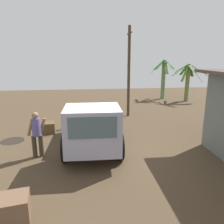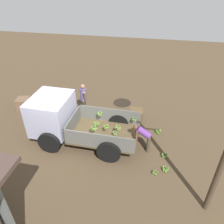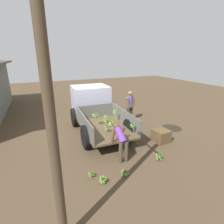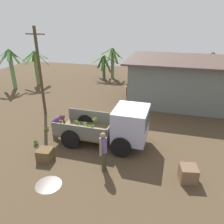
{
  "view_description": "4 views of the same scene",
  "coord_description": "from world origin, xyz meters",
  "px_view_note": "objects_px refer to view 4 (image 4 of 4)",
  "views": [
    {
      "loc": [
        7.53,
        -0.55,
        3.62
      ],
      "look_at": [
        -1.23,
        0.51,
        1.4
      ],
      "focal_mm": 35.0,
      "sensor_mm": 36.0,
      "label": 1
    },
    {
      "loc": [
        -3.58,
        6.75,
        6.41
      ],
      "look_at": [
        -1.99,
        -1.22,
        1.07
      ],
      "focal_mm": 35.0,
      "sensor_mm": 36.0,
      "label": 2
    },
    {
      "loc": [
        -8.42,
        2.22,
        3.57
      ],
      "look_at": [
        -1.23,
        -0.9,
        1.0
      ],
      "focal_mm": 28.0,
      "sensor_mm": 36.0,
      "label": 3
    },
    {
      "loc": [
        1.98,
        -9.53,
        5.9
      ],
      "look_at": [
        -0.59,
        0.09,
        1.53
      ],
      "focal_mm": 35.0,
      "sensor_mm": 36.0,
      "label": 4
    }
  ],
  "objects_px": {
    "banana_bunch_on_ground_3": "(47,128)",
    "wooden_crate_0": "(45,154)",
    "banana_bunch_on_ground_2": "(36,142)",
    "banana_bunch_on_ground_1": "(53,122)",
    "wooden_crate_1": "(188,174)",
    "utility_pole": "(40,72)",
    "cargo_truck": "(122,125)",
    "person_worker_loading": "(58,122)",
    "person_foreground_visitor": "(103,149)",
    "person_bystander_near_shed": "(127,93)",
    "banana_bunch_on_ground_0": "(60,122)"
  },
  "relations": [
    {
      "from": "banana_bunch_on_ground_3",
      "to": "wooden_crate_0",
      "type": "height_order",
      "value": "wooden_crate_0"
    },
    {
      "from": "banana_bunch_on_ground_2",
      "to": "wooden_crate_0",
      "type": "height_order",
      "value": "wooden_crate_0"
    },
    {
      "from": "banana_bunch_on_ground_1",
      "to": "wooden_crate_1",
      "type": "xyz_separation_m",
      "value": [
        7.53,
        -3.0,
        0.2
      ]
    },
    {
      "from": "utility_pole",
      "to": "wooden_crate_1",
      "type": "bearing_deg",
      "value": -26.11
    },
    {
      "from": "cargo_truck",
      "to": "person_worker_loading",
      "type": "relative_size",
      "value": 3.71
    },
    {
      "from": "person_foreground_visitor",
      "to": "banana_bunch_on_ground_1",
      "type": "height_order",
      "value": "person_foreground_visitor"
    },
    {
      "from": "banana_bunch_on_ground_2",
      "to": "wooden_crate_1",
      "type": "distance_m",
      "value": 7.25
    },
    {
      "from": "wooden_crate_0",
      "to": "utility_pole",
      "type": "bearing_deg",
      "value": 120.84
    },
    {
      "from": "person_worker_loading",
      "to": "banana_bunch_on_ground_3",
      "type": "relative_size",
      "value": 4.46
    },
    {
      "from": "utility_pole",
      "to": "banana_bunch_on_ground_1",
      "type": "height_order",
      "value": "utility_pole"
    },
    {
      "from": "banana_bunch_on_ground_1",
      "to": "person_bystander_near_shed",
      "type": "bearing_deg",
      "value": 50.11
    },
    {
      "from": "banana_bunch_on_ground_3",
      "to": "banana_bunch_on_ground_0",
      "type": "bearing_deg",
      "value": 70.09
    },
    {
      "from": "cargo_truck",
      "to": "person_foreground_visitor",
      "type": "distance_m",
      "value": 2.06
    },
    {
      "from": "person_foreground_visitor",
      "to": "banana_bunch_on_ground_3",
      "type": "relative_size",
      "value": 6.23
    },
    {
      "from": "person_foreground_visitor",
      "to": "person_worker_loading",
      "type": "distance_m",
      "value": 3.84
    },
    {
      "from": "cargo_truck",
      "to": "utility_pole",
      "type": "relative_size",
      "value": 0.84
    },
    {
      "from": "banana_bunch_on_ground_2",
      "to": "banana_bunch_on_ground_3",
      "type": "bearing_deg",
      "value": 100.35
    },
    {
      "from": "banana_bunch_on_ground_2",
      "to": "banana_bunch_on_ground_0",
      "type": "bearing_deg",
      "value": 88.32
    },
    {
      "from": "person_foreground_visitor",
      "to": "wooden_crate_1",
      "type": "bearing_deg",
      "value": 172.05
    },
    {
      "from": "wooden_crate_0",
      "to": "banana_bunch_on_ground_3",
      "type": "bearing_deg",
      "value": 119.56
    },
    {
      "from": "person_foreground_visitor",
      "to": "wooden_crate_1",
      "type": "height_order",
      "value": "person_foreground_visitor"
    },
    {
      "from": "person_bystander_near_shed",
      "to": "banana_bunch_on_ground_3",
      "type": "bearing_deg",
      "value": 41.6
    },
    {
      "from": "banana_bunch_on_ground_1",
      "to": "cargo_truck",
      "type": "bearing_deg",
      "value": -14.33
    },
    {
      "from": "person_bystander_near_shed",
      "to": "banana_bunch_on_ground_3",
      "type": "distance_m",
      "value": 6.3
    },
    {
      "from": "person_foreground_visitor",
      "to": "banana_bunch_on_ground_0",
      "type": "relative_size",
      "value": 8.32
    },
    {
      "from": "cargo_truck",
      "to": "person_worker_loading",
      "type": "xyz_separation_m",
      "value": [
        -3.5,
        0.1,
        -0.34
      ]
    },
    {
      "from": "banana_bunch_on_ground_2",
      "to": "banana_bunch_on_ground_1",
      "type": "bearing_deg",
      "value": 97.97
    },
    {
      "from": "person_bystander_near_shed",
      "to": "banana_bunch_on_ground_1",
      "type": "xyz_separation_m",
      "value": [
        -3.65,
        -4.36,
        -0.76
      ]
    },
    {
      "from": "banana_bunch_on_ground_2",
      "to": "banana_bunch_on_ground_3",
      "type": "xyz_separation_m",
      "value": [
        -0.28,
        1.52,
        -0.02
      ]
    },
    {
      "from": "wooden_crate_0",
      "to": "wooden_crate_1",
      "type": "bearing_deg",
      "value": 2.04
    },
    {
      "from": "utility_pole",
      "to": "person_worker_loading",
      "type": "relative_size",
      "value": 4.42
    },
    {
      "from": "person_worker_loading",
      "to": "person_bystander_near_shed",
      "type": "xyz_separation_m",
      "value": [
        2.7,
        5.4,
        0.14
      ]
    },
    {
      "from": "banana_bunch_on_ground_3",
      "to": "banana_bunch_on_ground_2",
      "type": "bearing_deg",
      "value": -79.65
    },
    {
      "from": "person_worker_loading",
      "to": "wooden_crate_0",
      "type": "height_order",
      "value": "person_worker_loading"
    },
    {
      "from": "banana_bunch_on_ground_0",
      "to": "wooden_crate_1",
      "type": "distance_m",
      "value": 7.84
    },
    {
      "from": "person_foreground_visitor",
      "to": "banana_bunch_on_ground_2",
      "type": "distance_m",
      "value": 4.02
    },
    {
      "from": "person_bystander_near_shed",
      "to": "banana_bunch_on_ground_0",
      "type": "distance_m",
      "value": 5.32
    },
    {
      "from": "banana_bunch_on_ground_1",
      "to": "wooden_crate_0",
      "type": "height_order",
      "value": "wooden_crate_0"
    },
    {
      "from": "utility_pole",
      "to": "person_worker_loading",
      "type": "distance_m",
      "value": 3.81
    },
    {
      "from": "utility_pole",
      "to": "person_worker_loading",
      "type": "xyz_separation_m",
      "value": [
        2.2,
        -2.34,
        -2.06
      ]
    },
    {
      "from": "utility_pole",
      "to": "person_foreground_visitor",
      "type": "bearing_deg",
      "value": -39.63
    },
    {
      "from": "person_worker_loading",
      "to": "banana_bunch_on_ground_3",
      "type": "height_order",
      "value": "person_worker_loading"
    },
    {
      "from": "person_bystander_near_shed",
      "to": "wooden_crate_1",
      "type": "height_order",
      "value": "person_bystander_near_shed"
    },
    {
      "from": "utility_pole",
      "to": "banana_bunch_on_ground_2",
      "type": "relative_size",
      "value": 18.71
    },
    {
      "from": "person_worker_loading",
      "to": "wooden_crate_1",
      "type": "distance_m",
      "value": 6.88
    },
    {
      "from": "person_bystander_near_shed",
      "to": "banana_bunch_on_ground_1",
      "type": "distance_m",
      "value": 5.74
    },
    {
      "from": "banana_bunch_on_ground_0",
      "to": "utility_pole",
      "type": "bearing_deg",
      "value": 146.94
    },
    {
      "from": "banana_bunch_on_ground_1",
      "to": "banana_bunch_on_ground_2",
      "type": "relative_size",
      "value": 0.9
    },
    {
      "from": "person_bystander_near_shed",
      "to": "wooden_crate_1",
      "type": "distance_m",
      "value": 8.35
    },
    {
      "from": "wooden_crate_0",
      "to": "banana_bunch_on_ground_1",
      "type": "bearing_deg",
      "value": 114.18
    }
  ]
}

